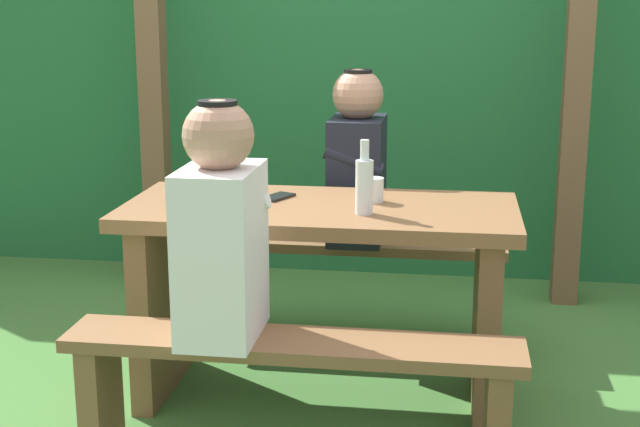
{
  "coord_description": "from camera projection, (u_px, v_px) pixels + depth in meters",
  "views": [
    {
      "loc": [
        0.46,
        -3.12,
        1.46
      ],
      "look_at": [
        0.0,
        0.0,
        0.7
      ],
      "focal_mm": 51.05,
      "sensor_mm": 36.0,
      "label": 1
    }
  ],
  "objects": [
    {
      "name": "hedge_backdrop",
      "position": [
        373.0,
        69.0,
        5.13
      ],
      "size": [
        6.4,
        0.91,
        2.11
      ],
      "primitive_type": "cube",
      "color": "#216632",
      "rests_on": "ground_plane"
    },
    {
      "name": "ground_plane",
      "position": [
        320.0,
        396.0,
        3.41
      ],
      "size": [
        12.0,
        12.0,
        0.0
      ],
      "primitive_type": "plane",
      "color": "#407332"
    },
    {
      "name": "person_black_coat",
      "position": [
        357.0,
        163.0,
        3.78
      ],
      "size": [
        0.25,
        0.35,
        0.72
      ],
      "color": "black",
      "rests_on": "bench_far"
    },
    {
      "name": "bench_far",
      "position": [
        340.0,
        268.0,
        3.9
      ],
      "size": [
        1.4,
        0.24,
        0.45
      ],
      "color": "brown",
      "rests_on": "ground_plane"
    },
    {
      "name": "bench_near",
      "position": [
        292.0,
        379.0,
        2.77
      ],
      "size": [
        1.4,
        0.24,
        0.45
      ],
      "color": "brown",
      "rests_on": "ground_plane"
    },
    {
      "name": "person_white_shirt",
      "position": [
        221.0,
        230.0,
        2.7
      ],
      "size": [
        0.25,
        0.35,
        0.72
      ],
      "color": "white",
      "rests_on": "bench_near"
    },
    {
      "name": "pergola_post_right",
      "position": [
        577.0,
        79.0,
        4.22
      ],
      "size": [
        0.12,
        0.12,
        2.17
      ],
      "primitive_type": "cube",
      "color": "brown",
      "rests_on": "ground_plane"
    },
    {
      "name": "cell_phone",
      "position": [
        277.0,
        197.0,
        3.35
      ],
      "size": [
        0.12,
        0.16,
        0.01
      ],
      "primitive_type": "cube",
      "rotation": [
        0.0,
        0.0,
        -0.44
      ],
      "color": "black",
      "rests_on": "picnic_table"
    },
    {
      "name": "bottle_left",
      "position": [
        364.0,
        184.0,
        3.08
      ],
      "size": [
        0.06,
        0.06,
        0.26
      ],
      "color": "silver",
      "rests_on": "picnic_table"
    },
    {
      "name": "drinking_glass",
      "position": [
        374.0,
        190.0,
        3.28
      ],
      "size": [
        0.07,
        0.07,
        0.09
      ],
      "primitive_type": "cylinder",
      "color": "silver",
      "rests_on": "picnic_table"
    },
    {
      "name": "picnic_table",
      "position": [
        320.0,
        268.0,
        3.29
      ],
      "size": [
        1.4,
        0.64,
        0.74
      ],
      "color": "brown",
      "rests_on": "ground_plane"
    },
    {
      "name": "pergola_post_left",
      "position": [
        153.0,
        74.0,
        4.5
      ],
      "size": [
        0.12,
        0.12,
        2.17
      ],
      "primitive_type": "cube",
      "color": "brown",
      "rests_on": "ground_plane"
    }
  ]
}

